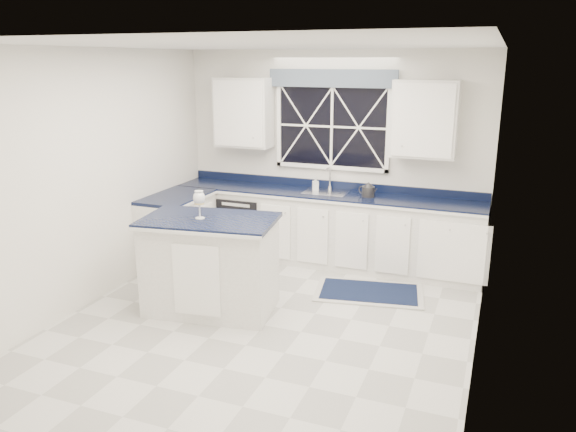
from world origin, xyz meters
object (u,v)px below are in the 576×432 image
at_px(dishwasher, 247,224).
at_px(faucet, 329,178).
at_px(soap_bottle, 315,184).
at_px(wine_glass, 199,199).
at_px(island, 211,264).
at_px(kettle, 368,190).

relative_size(dishwasher, faucet, 2.72).
relative_size(faucet, soap_bottle, 1.74).
relative_size(wine_glass, soap_bottle, 1.67).
height_order(island, kettle, kettle).
distance_m(island, wine_glass, 0.71).
xyz_separation_m(kettle, soap_bottle, (-0.72, 0.12, 0.00)).
bearing_deg(kettle, wine_glass, -107.63).
bearing_deg(island, soap_bottle, 66.74).
height_order(faucet, wine_glass, wine_glass).
height_order(faucet, island, faucet).
distance_m(faucet, soap_bottle, 0.20).
bearing_deg(wine_glass, dishwasher, 100.72).
xyz_separation_m(kettle, wine_glass, (-1.31, -1.83, 0.19)).
distance_m(wine_glass, soap_bottle, 2.04).
height_order(dishwasher, island, island).
relative_size(dishwasher, wine_glass, 2.83).
relative_size(island, wine_glass, 5.03).
height_order(wine_glass, soap_bottle, wine_glass).
xyz_separation_m(island, kettle, (1.23, 1.79, 0.52)).
xyz_separation_m(island, soap_bottle, (0.51, 1.90, 0.52)).
bearing_deg(dishwasher, soap_bottle, 6.15).
relative_size(island, kettle, 5.72).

